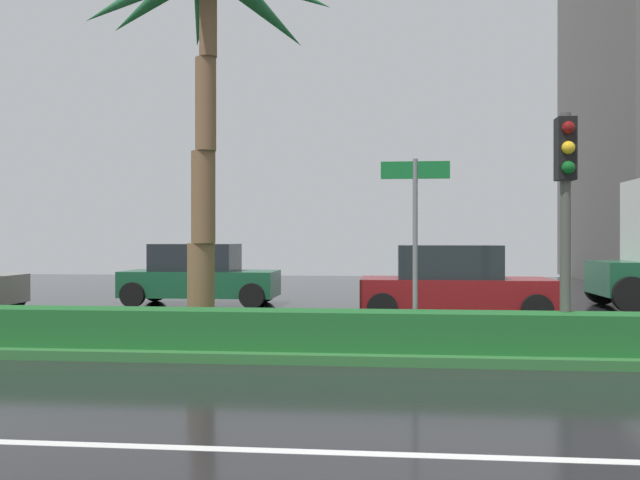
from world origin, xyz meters
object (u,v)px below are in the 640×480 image
Objects in this scene: car_in_traffic_third at (453,284)px; traffic_signal_median_right at (566,187)px; car_in_traffic_second at (199,275)px; street_name_sign at (415,226)px; palm_tree_mid_left at (206,17)px.

traffic_signal_median_right is at bearing -76.53° from car_in_traffic_third.
street_name_sign is at bearing -53.40° from car_in_traffic_second.
palm_tree_mid_left is 8.89m from car_in_traffic_second.
traffic_signal_median_right is 0.85× the size of car_in_traffic_third.
car_in_traffic_second is 1.00× the size of car_in_traffic_third.
car_in_traffic_second is (-5.77, 7.76, -1.25)m from street_name_sign.
traffic_signal_median_right is at bearing -9.43° from palm_tree_mid_left.
street_name_sign is (-2.27, 0.29, -0.58)m from traffic_signal_median_right.
car_in_traffic_second is 7.40m from car_in_traffic_third.
street_name_sign is 5.12m from car_in_traffic_third.
palm_tree_mid_left is at bearing 170.57° from traffic_signal_median_right.
street_name_sign is 0.70× the size of car_in_traffic_third.
street_name_sign is at bearing -10.82° from palm_tree_mid_left.
traffic_signal_median_right is (5.89, -0.98, -3.11)m from palm_tree_mid_left.
street_name_sign reaches higher than car_in_traffic_second.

